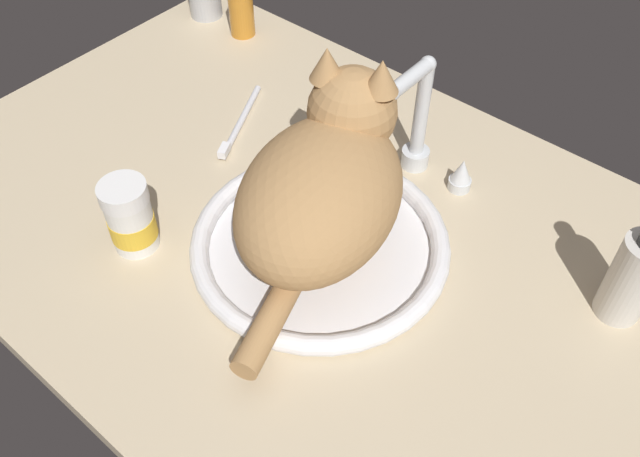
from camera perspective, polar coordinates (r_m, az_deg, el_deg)
countertop at (r=92.81cm, az=-1.86°, el=0.13°), size 108.46×72.59×3.00cm
sink_basin at (r=87.32cm, az=0.00°, el=-1.27°), size 33.41×33.41×2.51cm
faucet at (r=95.28cm, az=8.06°, el=8.27°), size 18.37×10.74×18.26cm
cat at (r=81.98cm, az=0.59°, el=4.15°), size 26.49×37.95×20.28cm
pill_bottle at (r=88.51cm, az=-15.60°, el=0.84°), size 6.07×6.07×10.36cm
soap_pump_bottle at (r=84.89cm, az=24.77°, el=-3.68°), size 5.40×5.40×16.73cm
amber_bottle at (r=125.41cm, az=-6.64°, el=17.91°), size 4.39×4.39×10.97cm
toothbrush at (r=106.38cm, az=-6.74°, el=8.78°), size 8.86×16.40×1.70cm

